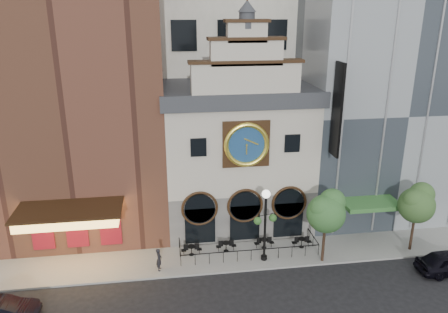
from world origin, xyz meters
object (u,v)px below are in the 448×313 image
bistro_3 (302,242)px  car_left (3,310)px  bistro_2 (264,243)px  tree_left (327,211)px  pedestrian (159,259)px  tree_right (417,202)px  lamppost (265,217)px  bistro_0 (191,250)px  bistro_1 (226,246)px

bistro_3 → car_left: bearing=-165.4°
bistro_3 → car_left: (-20.80, -5.41, 0.09)m
bistro_2 → tree_left: bearing=-30.7°
pedestrian → tree_right: size_ratio=0.31×
lamppost → tree_left: 4.49m
bistro_0 → bistro_2: 5.79m
bistro_0 → tree_right: 17.68m
bistro_3 → tree_left: bearing=-63.8°
pedestrian → tree_right: bearing=-85.5°
bistro_2 → car_left: bearing=-162.2°
bistro_3 → tree_left: 4.35m
bistro_1 → tree_right: (14.52, -1.73, 3.57)m
bistro_0 → bistro_3: (8.77, -0.11, 0.00)m
lamppost → tree_left: lamppost is taller
bistro_2 → tree_right: size_ratio=0.29×
bistro_0 → lamppost: (5.40, -1.42, 3.08)m
tree_right → bistro_3: bearing=170.2°
car_left → lamppost: size_ratio=0.74×
bistro_0 → bistro_3: bearing=-0.7°
bistro_2 → tree_left: tree_left is taller
pedestrian → tree_right: 19.97m
tree_right → pedestrian: bearing=-179.7°
bistro_2 → tree_left: size_ratio=0.28×
bistro_2 → pedestrian: size_ratio=0.92×
bistro_0 → car_left: size_ratio=0.37×
car_left → bistro_1: bearing=-68.0°
bistro_0 → lamppost: lamppost is taller
bistro_0 → tree_left: (9.78, -2.17, 3.69)m
bistro_1 → tree_right: bearing=-6.8°
car_left → pedestrian: bearing=-67.1°
bistro_3 → bistro_0: bearing=179.3°
bistro_2 → bistro_3: (2.99, -0.32, 0.00)m
bistro_1 → pedestrian: 5.53m
bistro_0 → pedestrian: pedestrian is taller
bistro_3 → tree_right: (8.47, -1.46, 3.57)m
bistro_1 → bistro_3: size_ratio=1.00×
bistro_2 → car_left: size_ratio=0.37×
car_left → tree_right: bearing=-81.3°
car_left → lamppost: 18.15m
bistro_1 → bistro_3: (6.05, -0.27, 0.00)m
bistro_2 → bistro_0: bearing=-177.9°
bistro_1 → tree_right: 15.05m
car_left → tree_right: (29.27, 3.95, 3.49)m
bistro_3 → pedestrian: (-11.24, -1.57, 0.40)m
car_left → pedestrian: 10.30m
bistro_0 → bistro_1: same height
bistro_2 → tree_right: (11.46, -1.78, 3.57)m
car_left → pedestrian: size_ratio=2.46×
bistro_1 → bistro_2: 3.06m
lamppost → bistro_3: bearing=7.2°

